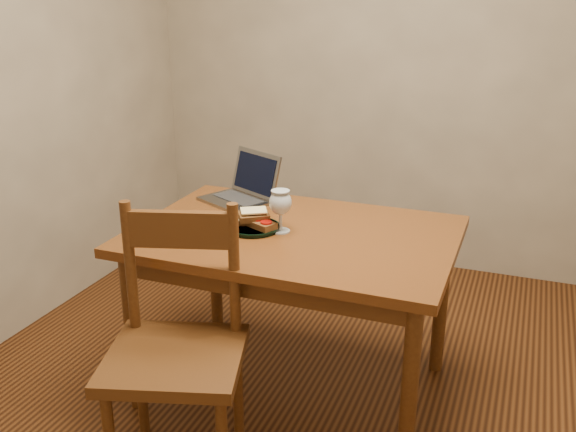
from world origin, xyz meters
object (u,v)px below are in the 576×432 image
(chair, at_px, (175,339))
(plate, at_px, (253,227))
(table, at_px, (294,251))
(laptop, at_px, (244,188))
(milk_glass, at_px, (280,211))

(chair, bearing_deg, plate, 69.04)
(table, relative_size, laptop, 3.32)
(milk_glass, relative_size, laptop, 0.46)
(table, bearing_deg, plate, -165.64)
(chair, height_order, plate, chair)
(table, bearing_deg, laptop, 139.89)
(plate, relative_size, milk_glass, 1.23)
(table, xyz_separation_m, milk_glass, (-0.05, -0.02, 0.18))
(milk_glass, bearing_deg, plate, -170.55)
(plate, xyz_separation_m, milk_glass, (0.11, 0.02, 0.08))
(plate, relative_size, laptop, 0.56)
(chair, relative_size, plate, 2.61)
(table, distance_m, chair, 0.67)
(chair, xyz_separation_m, milk_glass, (0.15, 0.60, 0.29))
(chair, distance_m, laptop, 0.98)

